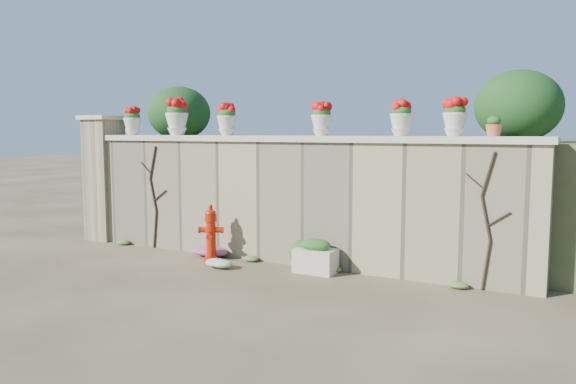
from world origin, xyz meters
The scene contains 21 objects.
ground centered at (0.00, 0.00, 0.00)m, with size 80.00×80.00×0.00m, color #493D24.
stone_wall centered at (0.00, 1.80, 1.00)m, with size 8.00×0.40×2.00m, color #978965.
wall_cap centered at (0.00, 1.80, 2.05)m, with size 8.10×0.52×0.10m, color beige.
gate_pillar centered at (-4.15, 1.80, 1.26)m, with size 0.72×0.72×2.48m.
raised_fill centered at (0.00, 5.00, 1.00)m, with size 9.00×6.00×2.00m, color #384C23.
back_shrub_left centered at (-3.20, 3.00, 2.55)m, with size 1.30×1.30×1.10m, color #143814.
back_shrub_right centered at (3.40, 3.00, 2.55)m, with size 1.30×1.30×1.10m, color #143814.
vine_left centered at (-2.67, 1.58, 0.99)m, with size 0.60×0.04×1.91m.
vine_right centered at (3.23, 1.58, 0.99)m, with size 0.60×0.04×1.91m.
fire_hydrant centered at (-1.12, 1.24, 0.48)m, with size 0.40×0.29×0.95m.
planter_box centered at (0.77, 1.35, 0.25)m, with size 0.64×0.37×0.53m.
green_shrub centered at (0.39, 1.55, 0.27)m, with size 0.57×0.52×0.54m, color #1E5119.
magenta_clump centered at (-1.21, 1.43, 0.11)m, with size 0.81×0.54×0.22m, color #CF2999.
white_flowers centered at (-0.71, 0.88, 0.09)m, with size 0.51×0.41×0.18m, color white.
urn_pot_0 centered at (-3.36, 1.80, 2.36)m, with size 0.34×0.34×0.53m.
urn_pot_1 centered at (-2.27, 1.80, 2.42)m, with size 0.42×0.42×0.65m.
urn_pot_2 centered at (-1.16, 1.80, 2.37)m, with size 0.35×0.35×0.55m.
urn_pot_3 centered at (0.65, 1.80, 2.36)m, with size 0.33×0.33×0.53m.
urn_pot_4 centered at (1.94, 1.80, 2.36)m, with size 0.34×0.34×0.53m.
urn_pot_5 centered at (2.71, 1.80, 2.36)m, with size 0.34×0.34×0.53m.
terracotta_pot centered at (3.24, 1.80, 2.22)m, with size 0.22×0.22×0.26m.
Camera 1 is at (4.46, -6.28, 2.16)m, focal length 35.00 mm.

